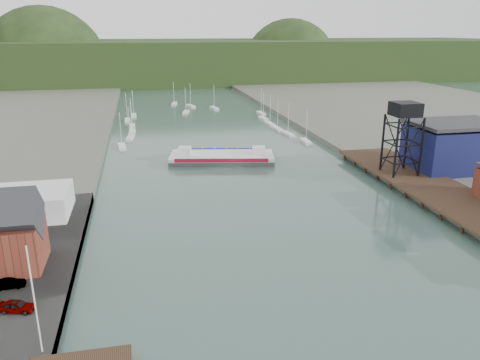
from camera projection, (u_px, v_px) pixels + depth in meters
name	position (u px, v px, depth m)	size (l,w,h in m)	color
east_pier	(441.00, 192.00, 94.57)	(14.00, 70.00, 2.45)	black
white_shed	(17.00, 204.00, 82.56)	(18.00, 12.00, 4.50)	silver
flagpole	(34.00, 301.00, 46.37)	(0.16, 0.16, 12.00)	silver
lift_tower	(405.00, 114.00, 102.04)	(6.50, 6.50, 16.00)	black
blue_shed	(454.00, 146.00, 109.52)	(20.50, 14.50, 11.30)	#0D153C
marina_sailboats	(200.00, 121.00, 174.70)	(57.71, 92.65, 0.90)	silver
distant_hills	(164.00, 64.00, 322.38)	(500.00, 120.00, 80.00)	black
chain_ferry	(222.00, 157.00, 123.05)	(28.49, 15.70, 3.88)	#444446
car_west_a	(17.00, 306.00, 54.82)	(1.70, 4.22, 1.44)	#999999
car_west_b	(9.00, 284.00, 59.79)	(1.33, 3.82, 1.26)	#999999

